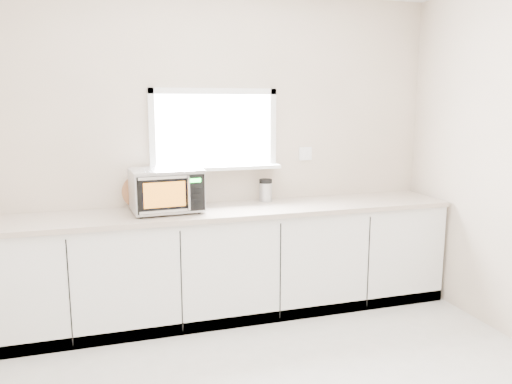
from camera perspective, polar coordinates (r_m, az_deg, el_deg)
name	(u,v)px	position (r m, az deg, el deg)	size (l,w,h in m)	color
back_wall	(214,152)	(4.33, -4.81, 4.63)	(4.00, 0.17, 2.70)	beige
cabinets	(223,264)	(4.24, -3.75, -8.26)	(3.92, 0.60, 0.88)	silver
countertop	(223,211)	(4.11, -3.79, -2.20)	(3.92, 0.64, 0.04)	#B3A394
microwave	(166,189)	(4.02, -10.22, 0.30)	(0.57, 0.46, 0.35)	black
knife_block	(167,194)	(4.05, -10.16, -0.27)	(0.14, 0.23, 0.32)	#432418
cutting_board	(139,192)	(4.23, -13.26, 0.05)	(0.27, 0.27, 0.02)	#945939
coffee_grinder	(266,190)	(4.39, 1.11, 0.22)	(0.14, 0.14, 0.20)	#ABAEB3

